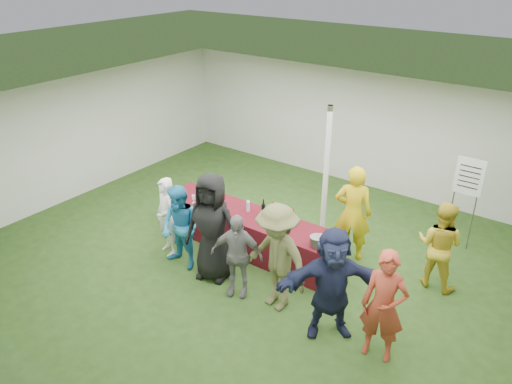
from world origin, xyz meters
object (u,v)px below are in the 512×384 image
Objects in this scene: serving_table at (247,231)px; staff_pourer at (353,213)px; staff_back at (440,245)px; customer_2 at (212,227)px; customer_4 at (277,258)px; customer_5 at (332,283)px; dump_bucket at (317,242)px; customer_3 at (237,255)px; customer_1 at (180,228)px; customer_0 at (167,217)px; wine_list_sign at (468,184)px; customer_6 at (384,306)px.

staff_pourer is at bearing 27.91° from serving_table.
customer_2 reaches higher than staff_back.
customer_4 reaches higher than customer_5.
customer_3 is (-0.92, -0.96, -0.11)m from dump_bucket.
serving_table is 2.32× the size of customer_1.
customer_0 is 1.79m from customer_3.
wine_list_sign is 1.16× the size of staff_back.
customer_0 is 4.24m from customer_6.
staff_pourer is 1.55m from staff_back.
wine_list_sign is 1.07× the size of customer_6.
staff_back is 0.93× the size of customer_6.
dump_bucket is 1.79m from customer_6.
customer_6 is (2.46, 0.06, 0.11)m from customer_3.
staff_pourer is 1.25× the size of customer_3.
dump_bucket is at bearing -7.83° from serving_table.
staff_back reaches higher than customer_1.
wine_list_sign is at bearing 47.69° from customer_1.
customer_5 is at bearing -25.43° from serving_table.
wine_list_sign is 4.69m from customer_2.
customer_6 reaches higher than customer_1.
customer_1 is at bearing 31.22° from staff_back.
wine_list_sign is 0.99× the size of staff_pourer.
customer_5 reaches higher than customer_3.
serving_table is at bearing 172.17° from dump_bucket.
customer_1 is at bearing 1.64° from customer_0.
dump_bucket is 0.14× the size of customer_5.
customer_4 is at bearing 6.08° from customer_1.
wine_list_sign reaches higher than serving_table.
dump_bucket is at bearing 22.31° from customer_3.
customer_4 is (2.48, -0.09, 0.14)m from customer_0.
customer_5 is (0.98, -0.05, -0.02)m from customer_4.
customer_1 is at bearing -168.02° from customer_4.
customer_1 reaches higher than customer_0.
serving_table is 3.37m from customer_6.
customer_0 is 3.46m from customer_5.
serving_table is at bearing 95.95° from customer_3.
serving_table is 2.66m from customer_5.
customer_2 reaches higher than customer_1.
customer_3 is (1.78, -0.20, -0.03)m from customer_0.
wine_list_sign reaches higher than customer_5.
customer_5 is at bearing 87.96° from staff_pourer.
dump_bucket is 0.88m from customer_4.
customer_3 is at bearing 2.45° from customer_1.
customer_6 is (3.09, -0.08, -0.12)m from customer_2.
customer_4 reaches higher than customer_1.
staff_pourer reaches higher than dump_bucket.
staff_back reaches higher than serving_table.
staff_back is (1.62, 1.18, -0.06)m from dump_bucket.
wine_list_sign is (3.17, 2.45, 0.94)m from serving_table.
customer_0 is 0.86× the size of customer_5.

